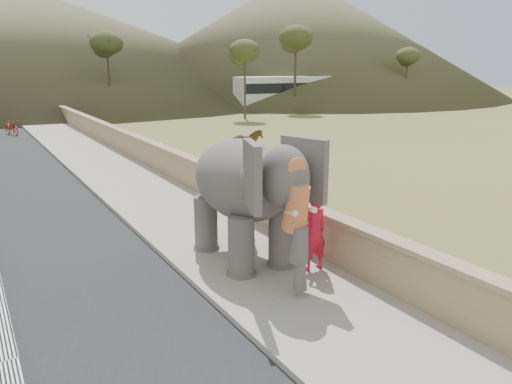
% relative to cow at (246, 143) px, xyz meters
% --- Properties ---
extents(ground, '(160.00, 160.00, 0.00)m').
position_rel_cow_xyz_m(ground, '(-6.60, -13.82, -0.66)').
color(ground, olive).
rests_on(ground, ground).
extents(walkway, '(3.00, 120.00, 0.15)m').
position_rel_cow_xyz_m(walkway, '(-6.60, -3.82, -0.58)').
color(walkway, '#9E9687').
rests_on(walkway, ground).
extents(parapet, '(0.30, 120.00, 1.10)m').
position_rel_cow_xyz_m(parapet, '(-4.95, -3.82, -0.11)').
color(parapet, tan).
rests_on(parapet, ground).
extents(cow, '(1.70, 1.19, 1.31)m').
position_rel_cow_xyz_m(cow, '(0.00, 0.00, 0.00)').
color(cow, brown).
rests_on(cow, ground).
extents(distant_car, '(4.55, 3.26, 1.44)m').
position_rel_cow_xyz_m(distant_car, '(9.10, 22.85, 0.06)').
color(distant_car, silver).
rests_on(distant_car, ground).
extents(bus_white, '(11.21, 3.70, 3.10)m').
position_rel_cow_xyz_m(bus_white, '(16.01, 19.56, 0.89)').
color(bus_white, silver).
rests_on(bus_white, ground).
extents(bus_orange, '(11.23, 3.91, 3.10)m').
position_rel_cow_xyz_m(bus_orange, '(23.07, 19.04, 0.89)').
color(bus_orange, gold).
rests_on(bus_orange, ground).
extents(hill_right, '(56.00, 56.00, 16.00)m').
position_rel_cow_xyz_m(hill_right, '(29.40, 38.18, 7.34)').
color(hill_right, brown).
rests_on(hill_right, ground).
extents(hill_far, '(80.00, 80.00, 14.00)m').
position_rel_cow_xyz_m(hill_far, '(-1.60, 56.18, 6.34)').
color(hill_far, brown).
rests_on(hill_far, ground).
extents(elephant_and_man, '(2.25, 3.91, 2.82)m').
position_rel_cow_xyz_m(elephant_and_man, '(-6.58, -11.52, 0.89)').
color(elephant_and_man, '#645E5A').
rests_on(elephant_and_man, ground).
extents(trees, '(47.32, 35.24, 8.76)m').
position_rel_cow_xyz_m(trees, '(-3.77, 10.86, 3.21)').
color(trees, '#473828').
rests_on(trees, ground).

